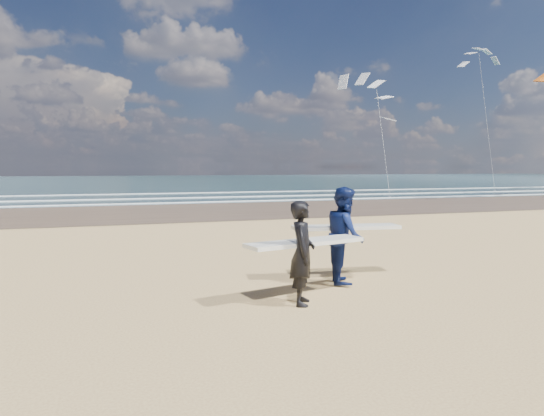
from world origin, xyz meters
name	(u,v)px	position (x,y,z in m)	size (l,w,h in m)	color
wet_sand_strip	(475,202)	(20.00, 18.00, 0.01)	(220.00, 12.00, 0.01)	#4E3A29
ocean	(250,180)	(20.00, 72.00, 0.01)	(220.00, 100.00, 0.02)	#183335
foam_breakers	(391,193)	(20.00, 28.10, 0.05)	(220.00, 11.70, 0.05)	white
surfer_near	(303,251)	(0.39, -0.33, 0.88)	(2.26, 1.22, 1.73)	black
surfer_far	(345,234)	(1.74, 0.79, 0.96)	(2.25, 1.32, 1.90)	#0D1A4D
kite_1	(381,124)	(17.48, 25.67, 5.58)	(5.80, 4.74, 10.06)	slate
kite_5	(485,110)	(32.24, 30.98, 7.77)	(4.75, 4.62, 15.00)	slate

